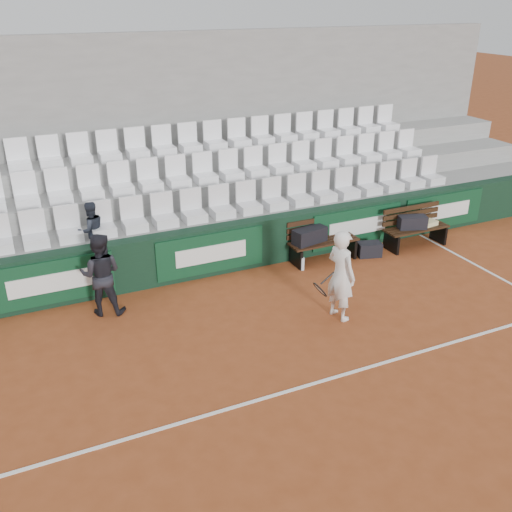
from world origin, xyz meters
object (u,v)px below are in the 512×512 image
at_px(sports_bag_left, 310,235).
at_px(water_bottle_near, 303,264).
at_px(bench_right, 415,237).
at_px(tennis_player, 341,275).
at_px(bench_left, 323,250).
at_px(ball_kid, 101,274).
at_px(sports_bag_ground, 369,249).
at_px(spectator_c, 88,208).
at_px(water_bottle_far, 380,249).
at_px(sports_bag_right, 412,222).

height_order(sports_bag_left, water_bottle_near, sports_bag_left).
bearing_deg(bench_right, tennis_player, -149.11).
distance_m(bench_left, ball_kid, 4.65).
xyz_separation_m(sports_bag_ground, spectator_c, (-5.55, 1.12, 1.41)).
height_order(bench_right, sports_bag_ground, bench_right).
distance_m(water_bottle_near, spectator_c, 4.31).
distance_m(sports_bag_left, ball_kid, 4.31).
distance_m(sports_bag_ground, water_bottle_far, 0.28).
bearing_deg(tennis_player, water_bottle_far, 39.98).
bearing_deg(sports_bag_ground, water_bottle_far, -5.74).
distance_m(bench_left, water_bottle_near, 0.67).
relative_size(bench_left, sports_bag_ground, 3.01).
bearing_deg(sports_bag_ground, ball_kid, -179.40).
relative_size(bench_right, tennis_player, 0.93).
bearing_deg(bench_right, sports_bag_left, 174.35).
xyz_separation_m(water_bottle_far, ball_kid, (-5.91, -0.03, 0.62)).
bearing_deg(tennis_player, spectator_c, 139.87).
bearing_deg(sports_bag_ground, bench_left, 168.07).
distance_m(water_bottle_near, water_bottle_far, 1.91).
distance_m(bench_right, water_bottle_near, 2.87).
height_order(water_bottle_far, spectator_c, spectator_c).
distance_m(bench_right, spectator_c, 7.00).
distance_m(sports_bag_left, spectator_c, 4.40).
distance_m(bench_right, sports_bag_left, 2.61).
bearing_deg(sports_bag_left, sports_bag_right, -5.69).
xyz_separation_m(sports_bag_left, tennis_player, (-0.62, -2.16, 0.20)).
distance_m(tennis_player, spectator_c, 4.75).
relative_size(bench_right, water_bottle_near, 5.47).
relative_size(bench_right, ball_kid, 1.00).
height_order(sports_bag_left, water_bottle_far, sports_bag_left).
relative_size(sports_bag_left, sports_bag_right, 1.20).
bearing_deg(bench_left, water_bottle_far, -10.63).
relative_size(bench_left, sports_bag_right, 2.46).
distance_m(sports_bag_left, sports_bag_right, 2.45).
bearing_deg(ball_kid, water_bottle_far, -158.70).
bearing_deg(water_bottle_near, bench_left, 20.63).
relative_size(bench_right, water_bottle_far, 6.12).
bearing_deg(bench_left, bench_right, -5.31).
distance_m(bench_right, water_bottle_far, 0.96).
relative_size(sports_bag_ground, water_bottle_near, 1.82).
relative_size(bench_right, sports_bag_left, 2.06).
relative_size(sports_bag_left, tennis_player, 0.45).
xyz_separation_m(bench_right, tennis_player, (-3.19, -1.91, 0.58)).
xyz_separation_m(sports_bag_ground, water_bottle_near, (-1.64, -0.02, -0.01)).
distance_m(ball_kid, spectator_c, 1.44).
relative_size(tennis_player, spectator_c, 1.45).
relative_size(sports_bag_left, ball_kid, 0.49).
bearing_deg(bench_left, sports_bag_right, -5.33).
bearing_deg(sports_bag_left, water_bottle_near, -137.26).
bearing_deg(bench_left, water_bottle_near, -159.37).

